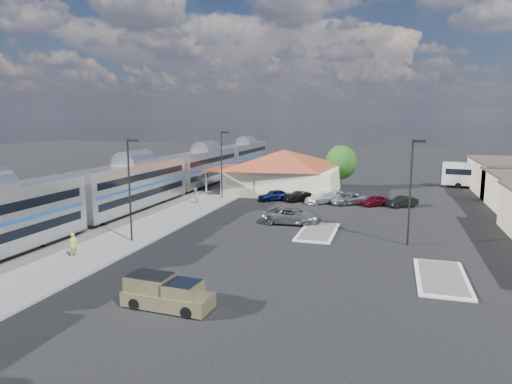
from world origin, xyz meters
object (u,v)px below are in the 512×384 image
(station_depot, at_px, (283,171))
(suv, at_px, (292,216))
(pickup_truck, at_px, (168,294))
(coach_bus, at_px, (485,174))

(station_depot, distance_m, suv, 19.98)
(station_depot, xyz_separation_m, pickup_truck, (3.09, -41.57, -2.28))
(suv, distance_m, coach_bus, 38.79)
(coach_bus, bearing_deg, suv, 150.32)
(station_depot, xyz_separation_m, coach_bus, (28.56, 12.00, -0.92))
(pickup_truck, distance_m, suv, 22.60)
(suv, height_order, coach_bus, coach_bus)
(pickup_truck, xyz_separation_m, coach_bus, (25.48, 53.57, 1.36))
(suv, xyz_separation_m, coach_bus, (23.15, 31.09, 1.37))
(suv, bearing_deg, pickup_truck, 170.90)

